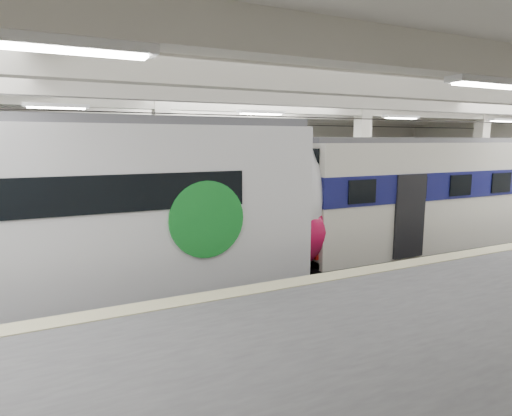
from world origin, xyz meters
TOP-DOWN VIEW (x-y plane):
  - station_hall at (0.00, -1.74)m, footprint 36.00×24.00m
  - modern_emu at (-5.46, -0.00)m, footprint 14.29×2.95m
  - older_rer at (6.29, 0.00)m, footprint 12.38×2.73m
  - far_train at (-5.18, 5.50)m, footprint 14.22×3.20m

SIDE VIEW (x-z plane):
  - older_rer at x=6.29m, z-range 0.10..4.23m
  - modern_emu at x=-5.46m, z-range -0.04..4.55m
  - far_train at x=-5.18m, z-range 0.07..4.59m
  - station_hall at x=0.00m, z-range 0.37..6.12m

